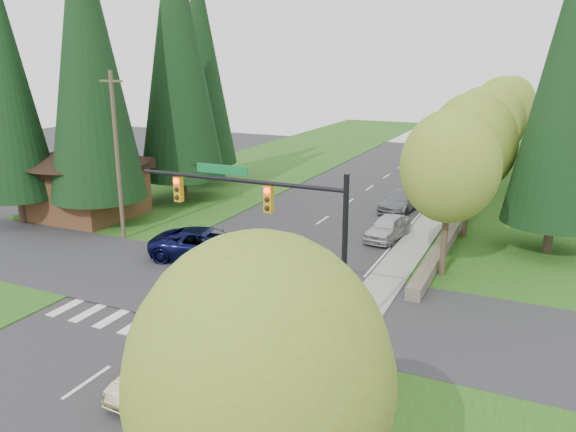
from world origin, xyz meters
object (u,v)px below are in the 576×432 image
Objects in this scene: sedan_champagne at (159,371)px; parked_car_d at (452,169)px; suv_navy at (208,245)px; parked_car_c at (419,185)px; parked_car_a at (388,228)px; parked_car_b at (401,201)px; parked_car_e at (449,158)px.

parked_car_d is (3.10, 40.08, 0.11)m from sedan_champagne.
parked_car_d is (8.40, 28.80, -0.11)m from suv_navy.
suv_navy reaches higher than parked_car_c.
parked_car_a reaches higher than sedan_champagne.
suv_navy reaches higher than parked_car_b.
sedan_champagne is 0.63× the size of suv_navy.
parked_car_c is at bearing -97.52° from parked_car_d.
parked_car_c is at bearing -30.10° from suv_navy.
parked_car_d is (0.49, 21.08, 0.01)m from parked_car_a.
parked_car_e is at bearing 104.14° from parked_car_d.
suv_navy is 1.41× the size of parked_car_d.
parked_car_b is 20.97m from parked_car_e.
parked_car_e is (-0.91, 27.99, -0.08)m from parked_car_a.
sedan_champagne is at bearing -90.44° from parked_car_a.
parked_car_a is 0.98× the size of parked_car_d.
parked_car_d reaches higher than sedan_champagne.
parked_car_b is 1.13× the size of parked_car_e.
parked_car_d is 0.98× the size of parked_car_e.
parked_car_d is 7.05m from parked_car_e.
parked_car_b is at bearing 104.82° from parked_car_a.
parked_car_b is (-0.91, 7.02, 0.00)m from parked_car_a.
parked_car_a is 0.96× the size of parked_car_e.
parked_car_c is at bearing -95.02° from parked_car_e.
sedan_champagne is at bearing -87.62° from parked_car_b.
parked_car_a is 7.08m from parked_car_b.
parked_car_a is at bearing -76.46° from parked_car_b.
parked_car_c is at bearing 101.33° from parked_car_a.
parked_car_d reaches higher than parked_car_a.
sedan_champagne is 0.90× the size of parked_car_a.
parked_car_b is 1.16× the size of parked_car_d.
parked_car_d is at bearing 88.62° from sedan_champagne.
parked_car_b reaches higher than parked_car_c.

